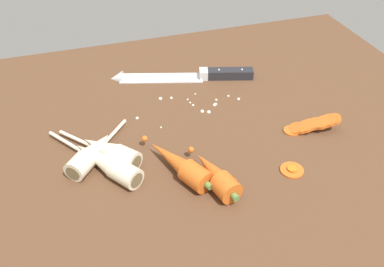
# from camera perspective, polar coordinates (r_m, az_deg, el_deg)

# --- Properties ---
(ground_plane) EXTENTS (1.20, 0.90, 0.04)m
(ground_plane) POSITION_cam_1_polar(r_m,az_deg,el_deg) (0.88, -0.39, -1.01)
(ground_plane) COLOR brown
(chefs_knife) EXTENTS (0.34, 0.13, 0.04)m
(chefs_knife) POSITION_cam_1_polar(r_m,az_deg,el_deg) (1.05, -1.64, 7.73)
(chefs_knife) COLOR silver
(chefs_knife) RESTS_ON ground_plane
(whole_carrot) EXTENTS (0.10, 0.17, 0.04)m
(whole_carrot) POSITION_cam_1_polar(r_m,az_deg,el_deg) (0.77, -1.63, -4.18)
(whole_carrot) COLOR #D6601E
(whole_carrot) RESTS_ON ground_plane
(whole_carrot_second) EXTENTS (0.07, 0.15, 0.04)m
(whole_carrot_second) POSITION_cam_1_polar(r_m,az_deg,el_deg) (0.75, 3.11, -5.65)
(whole_carrot_second) COLOR #D6601E
(whole_carrot_second) RESTS_ON ground_plane
(parsnip_front) EXTENTS (0.14, 0.15, 0.04)m
(parsnip_front) POSITION_cam_1_polar(r_m,az_deg,el_deg) (0.81, -13.33, -2.59)
(parsnip_front) COLOR beige
(parsnip_front) RESTS_ON ground_plane
(parsnip_mid_left) EXTENTS (0.16, 0.21, 0.04)m
(parsnip_mid_left) POSITION_cam_1_polar(r_m,az_deg,el_deg) (0.79, -11.53, -3.78)
(parsnip_mid_left) COLOR beige
(parsnip_mid_left) RESTS_ON ground_plane
(parsnip_mid_right) EXTENTS (0.14, 0.16, 0.04)m
(parsnip_mid_right) POSITION_cam_1_polar(r_m,az_deg,el_deg) (0.81, -10.98, -2.30)
(parsnip_mid_right) COLOR beige
(parsnip_mid_right) RESTS_ON ground_plane
(carrot_slice_stack) EXTENTS (0.11, 0.05, 0.04)m
(carrot_slice_stack) POSITION_cam_1_polar(r_m,az_deg,el_deg) (0.90, 15.86, 1.15)
(carrot_slice_stack) COLOR #D6601E
(carrot_slice_stack) RESTS_ON ground_plane
(carrot_slice_stray_near) EXTENTS (0.04, 0.04, 0.01)m
(carrot_slice_stray_near) POSITION_cam_1_polar(r_m,az_deg,el_deg) (0.80, 13.25, -4.71)
(carrot_slice_stray_near) COLOR #D6601E
(carrot_slice_stray_near) RESTS_ON ground_plane
(mince_crumbs) EXTENTS (0.24, 0.11, 0.01)m
(mince_crumbs) POSITION_cam_1_polar(r_m,az_deg,el_deg) (0.95, 0.51, 3.96)
(mince_crumbs) COLOR silver
(mince_crumbs) RESTS_ON ground_plane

